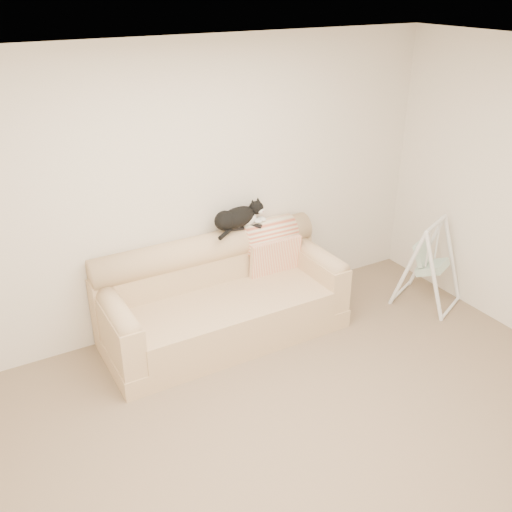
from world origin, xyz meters
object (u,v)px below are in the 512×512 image
at_px(baby_swing, 429,263).
at_px(remote_b, 253,225).
at_px(tuxedo_cat, 238,217).
at_px(remote_a, 234,229).
at_px(sofa, 220,299).

bearing_deg(baby_swing, remote_b, 154.73).
height_order(tuxedo_cat, baby_swing, tuxedo_cat).
xyz_separation_m(remote_a, baby_swing, (1.79, -0.77, -0.47)).
xyz_separation_m(remote_b, baby_swing, (1.60, -0.75, -0.47)).
bearing_deg(baby_swing, sofa, 165.43).
xyz_separation_m(remote_a, remote_b, (0.19, -0.01, -0.00)).
relative_size(remote_a, baby_swing, 0.21).
distance_m(tuxedo_cat, baby_swing, 1.99).
height_order(sofa, remote_a, remote_a).
bearing_deg(remote_a, sofa, -140.03).
height_order(remote_b, tuxedo_cat, tuxedo_cat).
height_order(remote_a, baby_swing, remote_a).
relative_size(sofa, baby_swing, 2.47).
relative_size(remote_b, baby_swing, 0.18).
height_order(remote_a, remote_b, remote_a).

